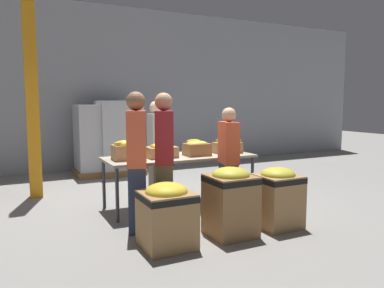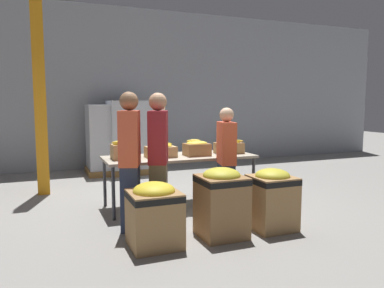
% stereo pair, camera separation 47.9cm
% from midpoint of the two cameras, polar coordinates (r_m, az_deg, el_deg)
% --- Properties ---
extents(ground_plane, '(30.00, 30.00, 0.00)m').
position_cam_midpoint_polar(ground_plane, '(6.12, 0.41, -9.29)').
color(ground_plane, gray).
extents(wall_back, '(16.00, 0.08, 4.00)m').
position_cam_midpoint_polar(wall_back, '(9.67, -8.60, 8.39)').
color(wall_back, '#9399A3').
rests_on(wall_back, ground_plane).
extents(sorting_table, '(2.38, 0.90, 0.80)m').
position_cam_midpoint_polar(sorting_table, '(5.96, 0.41, -2.32)').
color(sorting_table, '#B2A893').
rests_on(sorting_table, ground_plane).
extents(banana_box_0, '(0.41, 0.30, 0.29)m').
position_cam_midpoint_polar(banana_box_0, '(5.65, -7.81, -0.78)').
color(banana_box_0, tan).
rests_on(banana_box_0, sorting_table).
extents(banana_box_1, '(0.45, 0.32, 0.23)m').
position_cam_midpoint_polar(banana_box_1, '(5.78, -2.46, -0.94)').
color(banana_box_1, tan).
rests_on(banana_box_1, sorting_table).
extents(banana_box_2, '(0.38, 0.31, 0.26)m').
position_cam_midpoint_polar(banana_box_2, '(5.97, 3.03, -0.61)').
color(banana_box_2, olive).
rests_on(banana_box_2, sorting_table).
extents(banana_box_3, '(0.44, 0.30, 0.24)m').
position_cam_midpoint_polar(banana_box_3, '(6.27, 7.83, -0.41)').
color(banana_box_3, '#A37A4C').
rests_on(banana_box_3, sorting_table).
extents(volunteer_0, '(0.38, 0.53, 1.79)m').
position_cam_midpoint_polar(volunteer_0, '(4.85, -6.65, -2.73)').
color(volunteer_0, '#2D3856').
rests_on(volunteer_0, ground_plane).
extents(volunteer_1, '(0.31, 0.46, 1.58)m').
position_cam_midpoint_polar(volunteer_1, '(5.57, 7.70, -2.66)').
color(volunteer_1, '#2D3856').
rests_on(volunteer_1, ground_plane).
extents(volunteer_2, '(0.27, 0.47, 1.67)m').
position_cam_midpoint_polar(volunteer_2, '(6.60, -2.94, -0.76)').
color(volunteer_2, '#6B604C').
rests_on(volunteer_2, ground_plane).
extents(volunteer_3, '(0.40, 0.53, 1.78)m').
position_cam_midpoint_polar(volunteer_3, '(5.03, -2.43, -2.42)').
color(volunteer_3, '#6B604C').
rests_on(volunteer_3, ground_plane).
extents(donation_bin_0, '(0.57, 0.57, 0.75)m').
position_cam_midpoint_polar(donation_bin_0, '(4.35, -2.59, -10.41)').
color(donation_bin_0, '#A37A4C').
rests_on(donation_bin_0, ground_plane).
extents(donation_bin_1, '(0.55, 0.55, 0.86)m').
position_cam_midpoint_polar(donation_bin_1, '(4.67, 7.47, -8.50)').
color(donation_bin_1, olive).
rests_on(donation_bin_1, ground_plane).
extents(donation_bin_2, '(0.53, 0.53, 0.80)m').
position_cam_midpoint_polar(donation_bin_2, '(5.07, 14.79, -7.84)').
color(donation_bin_2, '#A37A4C').
rests_on(donation_bin_2, ground_plane).
extents(support_pillar, '(0.20, 0.20, 4.00)m').
position_cam_midpoint_polar(support_pillar, '(7.08, -20.47, 8.80)').
color(support_pillar, orange).
rests_on(support_pillar, ground_plane).
extents(pallet_stack_0, '(0.96, 0.96, 1.59)m').
position_cam_midpoint_polar(pallet_stack_0, '(8.80, -11.28, 0.63)').
color(pallet_stack_0, olive).
rests_on(pallet_stack_0, ground_plane).
extents(pallet_stack_1, '(1.03, 1.03, 1.69)m').
position_cam_midpoint_polar(pallet_stack_1, '(8.85, -8.03, 1.02)').
color(pallet_stack_1, olive).
rests_on(pallet_stack_1, ground_plane).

